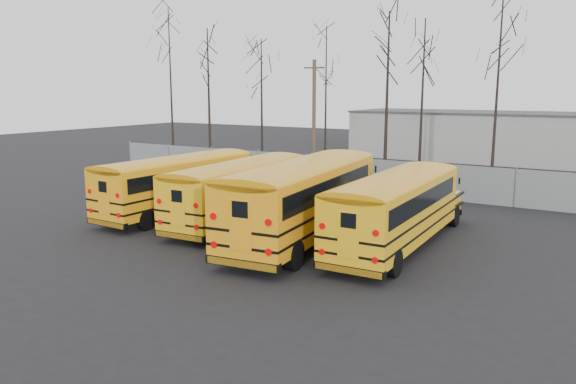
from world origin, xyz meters
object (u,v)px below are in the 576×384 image
Objects in this scene: utility_pole_left at (314,119)px; bus_c at (306,193)px; bus_d at (398,204)px; bus_a at (181,180)px; bus_b at (242,186)px.

bus_c is at bearing -74.36° from utility_pole_left.
bus_d is (3.57, 0.81, -0.21)m from bus_c.
bus_a is at bearing 166.00° from bus_c.
bus_b is at bearing -87.44° from utility_pole_left.
utility_pole_left is at bearing 111.71° from bus_c.
bus_d is 17.24m from utility_pole_left.
bus_d is (11.21, -0.27, 0.02)m from bus_a.
utility_pole_left reaches higher than bus_d.
bus_d is at bearing 0.42° from bus_a.
bus_c is 15.91m from utility_pole_left.
bus_d is (7.55, -0.31, 0.03)m from bus_b.
bus_b is at bearing 158.33° from bus_c.
utility_pole_left is (-7.32, 13.97, 2.16)m from bus_c.
bus_d is at bearing -62.41° from utility_pole_left.
bus_a is 3.66m from bus_b.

